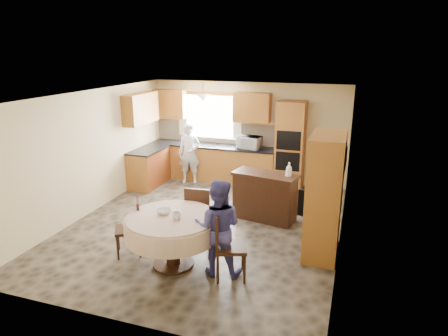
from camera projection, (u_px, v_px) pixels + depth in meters
floor at (206, 225)px, 7.75m from camera, size 5.00×6.00×0.01m
ceiling at (204, 95)px, 7.03m from camera, size 5.00×6.00×0.01m
wall_back at (248, 132)px, 10.11m from camera, size 5.00×0.02×2.50m
wall_front at (112, 230)px, 4.66m from camera, size 5.00×0.02×2.50m
wall_left at (91, 152)px, 8.15m from camera, size 0.02×6.00×2.50m
wall_right at (345, 176)px, 6.62m from camera, size 0.02×6.00×2.50m
window at (210, 117)px, 10.29m from camera, size 1.40×0.03×1.10m
curtain_left at (183, 113)px, 10.46m from camera, size 0.22×0.02×1.15m
curtain_right at (237, 116)px, 10.01m from camera, size 0.22×0.02×1.15m
base_cab_back at (212, 163)px, 10.33m from camera, size 3.30×0.60×0.88m
counter_back at (212, 146)px, 10.20m from camera, size 3.30×0.64×0.04m
base_cab_left at (149, 168)px, 9.92m from camera, size 0.60×1.20×0.88m
counter_left at (148, 150)px, 9.79m from camera, size 0.64×1.20×0.04m
backsplash at (216, 133)px, 10.38m from camera, size 3.30×0.02×0.55m
wall_cab_left at (170, 104)px, 10.39m from camera, size 0.85×0.33×0.72m
wall_cab_right at (252, 107)px, 9.72m from camera, size 0.90×0.33×0.72m
wall_cab_side at (141, 108)px, 9.54m from camera, size 0.33×1.20×0.72m
oven_tower at (290, 146)px, 9.53m from camera, size 0.66×0.62×2.12m
oven_upper at (288, 141)px, 9.19m from camera, size 0.56×0.01×0.45m
oven_lower at (287, 161)px, 9.34m from camera, size 0.56×0.01×0.45m
pendant at (203, 98)px, 9.71m from camera, size 0.36×0.36×0.18m
sideboard at (265, 198)px, 7.90m from camera, size 1.33×0.75×0.90m
space_heater at (310, 202)px, 8.13m from camera, size 0.47×0.38×0.55m
cupboard at (325, 196)px, 6.43m from camera, size 0.53×1.06×2.02m
dining_table at (172, 227)px, 6.14m from camera, size 1.46×1.46×0.83m
chair_left at (132, 225)px, 6.54m from camera, size 0.56×0.56×0.94m
chair_back at (199, 212)px, 6.89m from camera, size 0.51×0.51×1.04m
chair_right at (225, 242)px, 5.84m from camera, size 0.58×0.58×1.04m
framed_picture at (345, 155)px, 6.91m from camera, size 0.06×0.54×0.44m
microwave at (249, 142)px, 9.80m from camera, size 0.61×0.47×0.31m
person_sink at (189, 153)px, 10.02m from camera, size 0.63×0.51×1.51m
person_dining at (218, 228)px, 5.89m from camera, size 0.81×0.67×1.50m
bowl_sideboard at (251, 174)px, 7.85m from camera, size 0.24×0.24×0.05m
bottle_sideboard at (289, 171)px, 7.58m from camera, size 0.16×0.16×0.32m
cup_table at (177, 216)px, 5.97m from camera, size 0.16×0.16×0.11m
bowl_table at (164, 212)px, 6.17m from camera, size 0.27×0.27×0.07m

